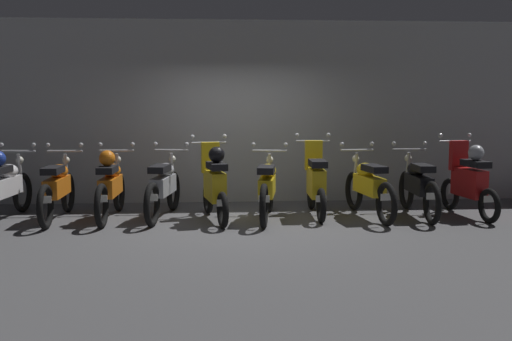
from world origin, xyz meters
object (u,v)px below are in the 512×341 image
at_px(motorbike_slot_3, 164,186).
at_px(motorbike_slot_8, 418,185).
at_px(motorbike_slot_2, 111,185).
at_px(motorbike_slot_4, 214,183).
at_px(motorbike_slot_1, 57,188).
at_px(motorbike_slot_5, 267,187).
at_px(motorbike_slot_7, 369,186).
at_px(motorbike_slot_6, 316,182).
at_px(motorbike_slot_0, 5,186).
at_px(motorbike_slot_9, 468,180).

relative_size(motorbike_slot_3, motorbike_slot_8, 0.99).
relative_size(motorbike_slot_2, motorbike_slot_4, 1.17).
distance_m(motorbike_slot_1, motorbike_slot_3, 1.61).
bearing_deg(motorbike_slot_5, motorbike_slot_4, -177.97).
bearing_deg(motorbike_slot_5, motorbike_slot_7, 0.99).
xyz_separation_m(motorbike_slot_1, motorbike_slot_8, (5.60, -0.08, 0.00)).
bearing_deg(motorbike_slot_3, motorbike_slot_6, 0.77).
relative_size(motorbike_slot_0, motorbike_slot_5, 1.01).
distance_m(motorbike_slot_3, motorbike_slot_9, 4.80).
xyz_separation_m(motorbike_slot_1, motorbike_slot_3, (1.61, 0.06, 0.00)).
height_order(motorbike_slot_0, motorbike_slot_6, motorbike_slot_6).
xyz_separation_m(motorbike_slot_1, motorbike_slot_6, (4.00, 0.10, 0.04)).
bearing_deg(motorbike_slot_3, motorbike_slot_4, -17.25).
bearing_deg(motorbike_slot_2, motorbike_slot_4, -6.93).
bearing_deg(motorbike_slot_7, motorbike_slot_2, 178.03).
relative_size(motorbike_slot_6, motorbike_slot_7, 0.87).
distance_m(motorbike_slot_5, motorbike_slot_8, 2.40).
bearing_deg(motorbike_slot_5, motorbike_slot_1, 177.28).
height_order(motorbike_slot_0, motorbike_slot_8, same).
height_order(motorbike_slot_3, motorbike_slot_9, motorbike_slot_9).
bearing_deg(motorbike_slot_4, motorbike_slot_1, 175.67).
height_order(motorbike_slot_1, motorbike_slot_4, motorbike_slot_4).
bearing_deg(motorbike_slot_2, motorbike_slot_7, -1.97).
bearing_deg(motorbike_slot_7, motorbike_slot_5, -179.01).
bearing_deg(motorbike_slot_4, motorbike_slot_2, 173.07).
distance_m(motorbike_slot_6, motorbike_slot_8, 1.61).
height_order(motorbike_slot_4, motorbike_slot_9, same).
height_order(motorbike_slot_1, motorbike_slot_9, motorbike_slot_9).
xyz_separation_m(motorbike_slot_0, motorbike_slot_5, (4.01, -0.20, -0.04)).
height_order(motorbike_slot_1, motorbike_slot_7, same).
height_order(motorbike_slot_0, motorbike_slot_2, same).
bearing_deg(motorbike_slot_8, motorbike_slot_6, 173.64).
height_order(motorbike_slot_1, motorbike_slot_2, same).
bearing_deg(motorbike_slot_4, motorbike_slot_0, 175.97).
distance_m(motorbike_slot_4, motorbike_slot_8, 3.21).
bearing_deg(motorbike_slot_1, motorbike_slot_8, -0.84).
bearing_deg(motorbike_slot_9, motorbike_slot_3, 177.83).
relative_size(motorbike_slot_1, motorbike_slot_7, 1.00).
relative_size(motorbike_slot_5, motorbike_slot_7, 1.00).
height_order(motorbike_slot_0, motorbike_slot_9, motorbike_slot_9).
xyz_separation_m(motorbike_slot_3, motorbike_slot_7, (3.19, -0.19, 0.00)).
relative_size(motorbike_slot_1, motorbike_slot_2, 1.00).
xyz_separation_m(motorbike_slot_4, motorbike_slot_9, (4.00, 0.06, 0.00)).
relative_size(motorbike_slot_3, motorbike_slot_6, 1.15).
distance_m(motorbike_slot_5, motorbike_slot_6, 0.84).
bearing_deg(motorbike_slot_9, motorbike_slot_8, 177.46).
distance_m(motorbike_slot_4, motorbike_slot_5, 0.81).
distance_m(motorbike_slot_4, motorbike_slot_7, 2.40).
height_order(motorbike_slot_2, motorbike_slot_5, same).
relative_size(motorbike_slot_6, motorbike_slot_8, 0.86).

